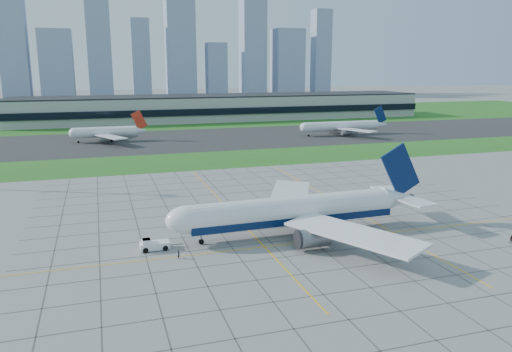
{
  "coord_description": "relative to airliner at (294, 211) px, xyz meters",
  "views": [
    {
      "loc": [
        -38.68,
        -87.07,
        33.52
      ],
      "look_at": [
        -2.1,
        28.12,
        7.0
      ],
      "focal_mm": 35.0,
      "sensor_mm": 36.0,
      "label": 1
    }
  ],
  "objects": [
    {
      "name": "city_skyline",
      "position": [
        -7.0,
        516.56,
        54.27
      ],
      "size": [
        523.0,
        32.4,
        160.0
      ],
      "color": "#8D9CB9",
      "rests_on": "ground"
    },
    {
      "name": "asphalt_taxiway",
      "position": [
        1.72,
        141.56,
        -4.79
      ],
      "size": [
        700.0,
        75.0,
        0.04
      ],
      "primitive_type": "cube",
      "color": "#383838",
      "rests_on": "ground"
    },
    {
      "name": "pushback_tug",
      "position": [
        -28.62,
        -0.59,
        -3.83
      ],
      "size": [
        8.0,
        2.9,
        2.22
      ],
      "rotation": [
        0.0,
        0.0,
        0.02
      ],
      "color": "white",
      "rests_on": "ground"
    },
    {
      "name": "apron_markings",
      "position": [
        2.15,
        7.65,
        -4.81
      ],
      "size": [
        120.0,
        130.0,
        0.03
      ],
      "color": "#474744",
      "rests_on": "ground"
    },
    {
      "name": "ground",
      "position": [
        1.72,
        -3.44,
        -4.82
      ],
      "size": [
        1400.0,
        1400.0,
        0.0
      ],
      "primitive_type": "plane",
      "color": "gray",
      "rests_on": "ground"
    },
    {
      "name": "distant_jet_1",
      "position": [
        -33.3,
        145.4,
        -0.34
      ],
      "size": [
        32.39,
        42.66,
        14.08
      ],
      "color": "white",
      "rests_on": "ground"
    },
    {
      "name": "grass_far",
      "position": [
        1.72,
        251.56,
        -4.8
      ],
      "size": [
        700.0,
        145.0,
        0.04
      ],
      "primitive_type": "cube",
      "color": "#26601B",
      "rests_on": "ground"
    },
    {
      "name": "airliner",
      "position": [
        0.0,
        0.0,
        0.0
      ],
      "size": [
        56.01,
        56.76,
        17.63
      ],
      "rotation": [
        0.0,
        0.0,
        0.02
      ],
      "color": "white",
      "rests_on": "ground"
    },
    {
      "name": "crew_near",
      "position": [
        -24.75,
        -6.44,
        -4.03
      ],
      "size": [
        0.65,
        0.69,
        1.58
      ],
      "primitive_type": "imported",
      "rotation": [
        0.0,
        0.0,
        0.94
      ],
      "color": "black",
      "rests_on": "ground"
    },
    {
      "name": "terminal",
      "position": [
        41.72,
        226.43,
        3.07
      ],
      "size": [
        260.0,
        43.0,
        15.8
      ],
      "color": "#B7B7B2",
      "rests_on": "ground"
    },
    {
      "name": "crew_far",
      "position": [
        38.0,
        -18.2,
        -3.97
      ],
      "size": [
        1.04,
        1.04,
        1.7
      ],
      "primitive_type": "imported",
      "rotation": [
        0.0,
        0.0,
        -0.82
      ],
      "color": "black",
      "rests_on": "ground"
    },
    {
      "name": "grass_median",
      "position": [
        1.72,
        86.56,
        -4.8
      ],
      "size": [
        700.0,
        35.0,
        0.04
      ],
      "primitive_type": "cube",
      "color": "#26601B",
      "rests_on": "ground"
    },
    {
      "name": "distant_jet_2",
      "position": [
        79.77,
        134.12,
        -0.33
      ],
      "size": [
        45.56,
        42.66,
        14.08
      ],
      "color": "white",
      "rests_on": "ground"
    }
  ]
}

